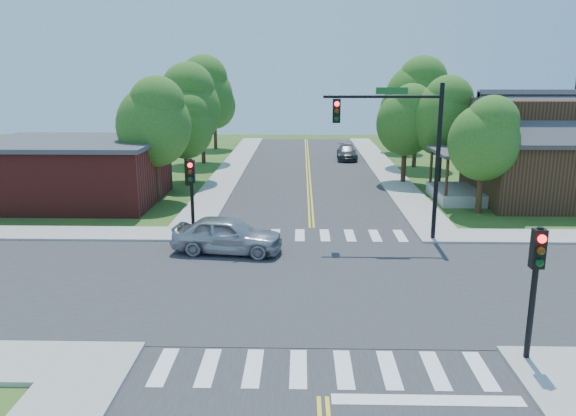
{
  "coord_description": "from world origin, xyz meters",
  "views": [
    {
      "loc": [
        -0.56,
        -19.61,
        7.71
      ],
      "look_at": [
        -1.09,
        2.85,
        2.2
      ],
      "focal_mm": 35.0,
      "sensor_mm": 36.0,
      "label": 1
    }
  ],
  "objects_px": {
    "house_ne": "(563,146)",
    "car_silver": "(228,235)",
    "car_dgrey": "(347,153)",
    "signal_mast_ne": "(401,136)",
    "signal_pole_nw": "(191,184)",
    "signal_pole_se": "(536,270)"
  },
  "relations": [
    {
      "from": "house_ne",
      "to": "car_silver",
      "type": "height_order",
      "value": "house_ne"
    },
    {
      "from": "house_ne",
      "to": "car_dgrey",
      "type": "distance_m",
      "value": 19.7
    },
    {
      "from": "car_silver",
      "to": "house_ne",
      "type": "bearing_deg",
      "value": -52.31
    },
    {
      "from": "signal_mast_ne",
      "to": "car_silver",
      "type": "relative_size",
      "value": 1.46
    },
    {
      "from": "signal_pole_nw",
      "to": "house_ne",
      "type": "bearing_deg",
      "value": 22.69
    },
    {
      "from": "signal_mast_ne",
      "to": "car_dgrey",
      "type": "height_order",
      "value": "signal_mast_ne"
    },
    {
      "from": "signal_pole_se",
      "to": "signal_pole_nw",
      "type": "distance_m",
      "value": 15.84
    },
    {
      "from": "signal_pole_se",
      "to": "car_silver",
      "type": "xyz_separation_m",
      "value": [
        -9.31,
        9.12,
        -1.86
      ]
    },
    {
      "from": "signal_pole_se",
      "to": "car_dgrey",
      "type": "height_order",
      "value": "signal_pole_se"
    },
    {
      "from": "signal_mast_ne",
      "to": "house_ne",
      "type": "bearing_deg",
      "value": 37.68
    },
    {
      "from": "signal_pole_se",
      "to": "house_ne",
      "type": "xyz_separation_m",
      "value": [
        9.51,
        19.86,
        0.67
      ]
    },
    {
      "from": "signal_mast_ne",
      "to": "signal_pole_se",
      "type": "xyz_separation_m",
      "value": [
        1.69,
        -11.21,
        -2.19
      ]
    },
    {
      "from": "car_silver",
      "to": "signal_pole_nw",
      "type": "bearing_deg",
      "value": 50.25
    },
    {
      "from": "signal_pole_nw",
      "to": "car_silver",
      "type": "xyz_separation_m",
      "value": [
        1.89,
        -2.08,
        -1.86
      ]
    },
    {
      "from": "signal_pole_se",
      "to": "car_silver",
      "type": "bearing_deg",
      "value": 135.59
    },
    {
      "from": "signal_pole_se",
      "to": "house_ne",
      "type": "relative_size",
      "value": 0.29
    },
    {
      "from": "signal_pole_se",
      "to": "signal_pole_nw",
      "type": "relative_size",
      "value": 1.0
    },
    {
      "from": "signal_mast_ne",
      "to": "signal_pole_se",
      "type": "distance_m",
      "value": 11.55
    },
    {
      "from": "car_silver",
      "to": "car_dgrey",
      "type": "xyz_separation_m",
      "value": [
        7.21,
        26.42,
        -0.18
      ]
    },
    {
      "from": "signal_mast_ne",
      "to": "signal_pole_nw",
      "type": "distance_m",
      "value": 9.76
    },
    {
      "from": "signal_mast_ne",
      "to": "house_ne",
      "type": "distance_m",
      "value": 14.23
    },
    {
      "from": "car_dgrey",
      "to": "signal_pole_se",
      "type": "bearing_deg",
      "value": -84.56
    }
  ]
}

